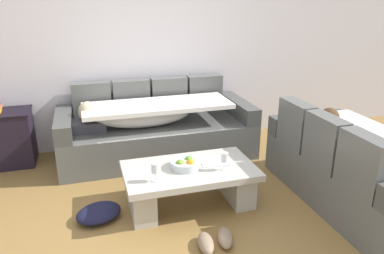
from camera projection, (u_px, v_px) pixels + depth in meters
The scene contains 12 objects.
ground_plane at pixel (178, 233), 3.07m from camera, with size 14.00×14.00×0.00m, color olive.
back_wall at pixel (133, 39), 4.55m from camera, with size 9.00×0.10×2.70m, color silver.
couch_along_wall at pixel (154, 130), 4.46m from camera, with size 2.28×0.92×0.88m.
couch_near_window at pixel (354, 168), 3.46m from camera, with size 0.92×1.80×0.88m.
coffee_table at pixel (190, 182), 3.42m from camera, with size 1.20×0.68×0.38m.
fruit_bowl at pixel (186, 164), 3.35m from camera, with size 0.28×0.28×0.10m.
wine_glass_near_left at pixel (155, 169), 3.09m from camera, with size 0.07×0.07×0.17m.
wine_glass_near_right at pixel (224, 158), 3.29m from camera, with size 0.07×0.07×0.17m.
open_magazine at pixel (216, 161), 3.48m from camera, with size 0.28×0.21×0.01m, color white.
side_cabinet at pixel (0, 139), 4.20m from camera, with size 0.72×0.44×0.64m.
pair_of_shoes at pixel (216, 240), 2.91m from camera, with size 0.34×0.31×0.09m.
crumpled_garment at pixel (99, 213), 3.25m from camera, with size 0.40×0.32×0.12m, color #191933.
Camera 1 is at (-0.62, -2.52, 1.87)m, focal length 34.56 mm.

